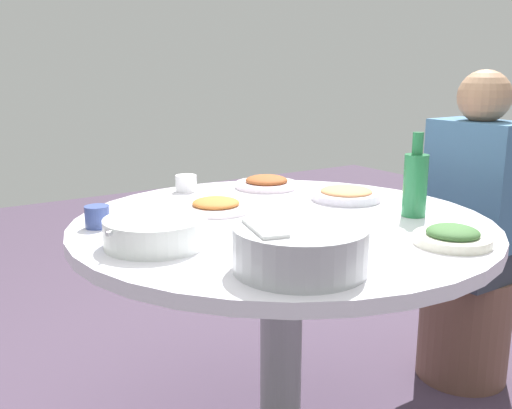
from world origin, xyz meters
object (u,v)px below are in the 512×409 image
at_px(soup_bowl, 156,233).
at_px(round_dining_table, 282,262).
at_px(rice_bowl, 300,247).
at_px(tea_cup_near, 97,217).
at_px(diner_left, 476,192).
at_px(dish_greens, 453,237).
at_px(green_bottle, 415,183).
at_px(stool_for_diner_left, 464,325).
at_px(tea_cup_far, 186,183).
at_px(dish_stirfry, 267,183).
at_px(dish_tofu_braise, 216,206).
at_px(tea_cup_side, 413,190).
at_px(dish_shrimp, 346,194).

bearing_deg(soup_bowl, round_dining_table, 3.66).
bearing_deg(rice_bowl, round_dining_table, 59.25).
relative_size(tea_cup_near, diner_left, 0.09).
bearing_deg(dish_greens, round_dining_table, 117.18).
distance_m(round_dining_table, green_bottle, 0.45).
xyz_separation_m(rice_bowl, dish_greens, (0.43, -0.06, -0.03)).
bearing_deg(round_dining_table, rice_bowl, -120.75).
height_order(dish_greens, stool_for_diner_left, dish_greens).
relative_size(round_dining_table, tea_cup_far, 16.10).
relative_size(dish_greens, dish_stirfry, 0.86).
xyz_separation_m(round_dining_table, dish_greens, (0.22, -0.42, 0.15)).
bearing_deg(green_bottle, diner_left, 18.61).
height_order(round_dining_table, stool_for_diner_left, round_dining_table).
xyz_separation_m(tea_cup_near, tea_cup_far, (0.41, 0.29, -0.00)).
bearing_deg(soup_bowl, rice_bowl, -60.81).
bearing_deg(tea_cup_near, soup_bowl, -74.51).
xyz_separation_m(round_dining_table, dish_tofu_braise, (-0.10, 0.20, 0.14)).
height_order(rice_bowl, dish_stirfry, rice_bowl).
xyz_separation_m(tea_cup_near, stool_for_diner_left, (1.36, -0.21, -0.59)).
distance_m(dish_greens, diner_left, 0.80).
bearing_deg(tea_cup_side, soup_bowl, 179.50).
xyz_separation_m(soup_bowl, dish_shrimp, (0.73, 0.12, -0.01)).
height_order(dish_greens, green_bottle, green_bottle).
bearing_deg(rice_bowl, dish_shrimp, 40.01).
height_order(round_dining_table, dish_greens, dish_greens).
xyz_separation_m(green_bottle, tea_cup_side, (0.15, 0.14, -0.06)).
distance_m(dish_tofu_braise, dish_stirfry, 0.38).
relative_size(rice_bowl, tea_cup_near, 4.38).
distance_m(rice_bowl, dish_tofu_braise, 0.57).
distance_m(soup_bowl, green_bottle, 0.77).
xyz_separation_m(dish_greens, tea_cup_near, (-0.68, 0.63, 0.01)).
bearing_deg(dish_stirfry, stool_for_diner_left, -30.18).
bearing_deg(tea_cup_near, stool_for_diner_left, -8.59).
distance_m(rice_bowl, dish_shrimp, 0.71).
bearing_deg(green_bottle, tea_cup_side, 42.61).
bearing_deg(diner_left, dish_greens, -147.62).
bearing_deg(dish_greens, tea_cup_near, 137.21).
height_order(dish_tofu_braise, diner_left, diner_left).
bearing_deg(tea_cup_far, tea_cup_side, -44.00).
bearing_deg(dish_greens, rice_bowl, 172.21).
bearing_deg(stool_for_diner_left, dish_shrimp, 171.38).
bearing_deg(dish_greens, dish_tofu_braise, 117.21).
relative_size(green_bottle, diner_left, 0.32).
bearing_deg(soup_bowl, dish_shrimp, 9.29).
xyz_separation_m(soup_bowl, tea_cup_side, (0.90, -0.01, 0.00)).
xyz_separation_m(dish_shrimp, diner_left, (0.56, -0.09, -0.04)).
relative_size(dish_stirfry, diner_left, 0.29).
relative_size(round_dining_table, dish_shrimp, 5.28).
relative_size(soup_bowl, green_bottle, 1.11).
xyz_separation_m(rice_bowl, dish_tofu_braise, (0.11, 0.56, -0.04)).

